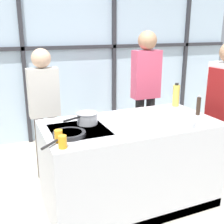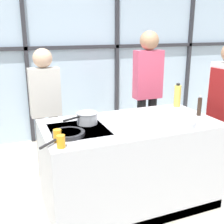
{
  "view_description": "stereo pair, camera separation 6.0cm",
  "coord_description": "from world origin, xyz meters",
  "px_view_note": "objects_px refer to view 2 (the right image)",
  "views": [
    {
      "loc": [
        -1.23,
        -2.4,
        1.84
      ],
      "look_at": [
        -0.16,
        0.1,
        1.03
      ],
      "focal_mm": 45.0,
      "sensor_mm": 36.0,
      "label": 1
    },
    {
      "loc": [
        -1.17,
        -2.43,
        1.84
      ],
      "look_at": [
        -0.16,
        0.1,
        1.03
      ],
      "focal_mm": 45.0,
      "sensor_mm": 36.0,
      "label": 2
    }
  ],
  "objects_px": {
    "mixing_bowl": "(185,123)",
    "spectator_center_left": "(148,86)",
    "white_plate": "(154,114)",
    "spectator_far_left": "(46,105)",
    "juice_glass_near": "(61,141)",
    "oil_bottle": "(177,96)",
    "juice_glass_far": "(57,135)",
    "saucepan": "(87,118)",
    "frying_pan": "(68,134)",
    "pepper_grinder": "(199,106)"
  },
  "relations": [
    {
      "from": "pepper_grinder",
      "to": "juice_glass_near",
      "type": "height_order",
      "value": "pepper_grinder"
    },
    {
      "from": "oil_bottle",
      "to": "saucepan",
      "type": "bearing_deg",
      "value": -169.82
    },
    {
      "from": "oil_bottle",
      "to": "pepper_grinder",
      "type": "height_order",
      "value": "oil_bottle"
    },
    {
      "from": "juice_glass_near",
      "to": "saucepan",
      "type": "bearing_deg",
      "value": 53.2
    },
    {
      "from": "frying_pan",
      "to": "juice_glass_far",
      "type": "height_order",
      "value": "juice_glass_far"
    },
    {
      "from": "spectator_far_left",
      "to": "spectator_center_left",
      "type": "relative_size",
      "value": 0.89
    },
    {
      "from": "spectator_far_left",
      "to": "pepper_grinder",
      "type": "distance_m",
      "value": 1.79
    },
    {
      "from": "saucepan",
      "to": "juice_glass_far",
      "type": "relative_size",
      "value": 3.58
    },
    {
      "from": "pepper_grinder",
      "to": "juice_glass_far",
      "type": "height_order",
      "value": "pepper_grinder"
    },
    {
      "from": "frying_pan",
      "to": "white_plate",
      "type": "bearing_deg",
      "value": 15.58
    },
    {
      "from": "white_plate",
      "to": "juice_glass_far",
      "type": "height_order",
      "value": "juice_glass_far"
    },
    {
      "from": "white_plate",
      "to": "mixing_bowl",
      "type": "height_order",
      "value": "mixing_bowl"
    },
    {
      "from": "spectator_center_left",
      "to": "juice_glass_far",
      "type": "distance_m",
      "value": 1.88
    },
    {
      "from": "spectator_center_left",
      "to": "pepper_grinder",
      "type": "relative_size",
      "value": 8.14
    },
    {
      "from": "oil_bottle",
      "to": "juice_glass_far",
      "type": "relative_size",
      "value": 2.74
    },
    {
      "from": "mixing_bowl",
      "to": "oil_bottle",
      "type": "bearing_deg",
      "value": 61.44
    },
    {
      "from": "oil_bottle",
      "to": "juice_glass_far",
      "type": "distance_m",
      "value": 1.67
    },
    {
      "from": "juice_glass_near",
      "to": "frying_pan",
      "type": "bearing_deg",
      "value": 64.66
    },
    {
      "from": "white_plate",
      "to": "juice_glass_far",
      "type": "distance_m",
      "value": 1.21
    },
    {
      "from": "pepper_grinder",
      "to": "frying_pan",
      "type": "bearing_deg",
      "value": -177.26
    },
    {
      "from": "mixing_bowl",
      "to": "white_plate",
      "type": "bearing_deg",
      "value": 98.5
    },
    {
      "from": "mixing_bowl",
      "to": "spectator_center_left",
      "type": "bearing_deg",
      "value": 77.87
    },
    {
      "from": "pepper_grinder",
      "to": "juice_glass_far",
      "type": "relative_size",
      "value": 2.14
    },
    {
      "from": "saucepan",
      "to": "oil_bottle",
      "type": "height_order",
      "value": "oil_bottle"
    },
    {
      "from": "spectator_center_left",
      "to": "frying_pan",
      "type": "xyz_separation_m",
      "value": [
        -1.38,
        -1.06,
        -0.13
      ]
    },
    {
      "from": "frying_pan",
      "to": "mixing_bowl",
      "type": "relative_size",
      "value": 2.0
    },
    {
      "from": "spectator_center_left",
      "to": "mixing_bowl",
      "type": "xyz_separation_m",
      "value": [
        -0.26,
        -1.23,
        -0.11
      ]
    },
    {
      "from": "white_plate",
      "to": "spectator_far_left",
      "type": "bearing_deg",
      "value": 144.19
    },
    {
      "from": "oil_bottle",
      "to": "pepper_grinder",
      "type": "bearing_deg",
      "value": -88.57
    },
    {
      "from": "spectator_center_left",
      "to": "saucepan",
      "type": "bearing_deg",
      "value": 35.7
    },
    {
      "from": "saucepan",
      "to": "oil_bottle",
      "type": "bearing_deg",
      "value": 10.18
    },
    {
      "from": "spectator_far_left",
      "to": "juice_glass_near",
      "type": "relative_size",
      "value": 15.6
    },
    {
      "from": "white_plate",
      "to": "oil_bottle",
      "type": "height_order",
      "value": "oil_bottle"
    },
    {
      "from": "saucepan",
      "to": "pepper_grinder",
      "type": "distance_m",
      "value": 1.23
    },
    {
      "from": "frying_pan",
      "to": "oil_bottle",
      "type": "xyz_separation_m",
      "value": [
        1.46,
        0.47,
        0.11
      ]
    },
    {
      "from": "mixing_bowl",
      "to": "pepper_grinder",
      "type": "distance_m",
      "value": 0.44
    },
    {
      "from": "juice_glass_near",
      "to": "juice_glass_far",
      "type": "relative_size",
      "value": 1.0
    },
    {
      "from": "spectator_far_left",
      "to": "pepper_grinder",
      "type": "bearing_deg",
      "value": 146.47
    },
    {
      "from": "mixing_bowl",
      "to": "spectator_far_left",
      "type": "bearing_deg",
      "value": 132.71
    },
    {
      "from": "spectator_center_left",
      "to": "white_plate",
      "type": "distance_m",
      "value": 0.85
    },
    {
      "from": "mixing_bowl",
      "to": "saucepan",
      "type": "bearing_deg",
      "value": 153.68
    },
    {
      "from": "spectator_center_left",
      "to": "juice_glass_far",
      "type": "xyz_separation_m",
      "value": [
        -1.48,
        -1.15,
        -0.09
      ]
    },
    {
      "from": "frying_pan",
      "to": "juice_glass_near",
      "type": "xyz_separation_m",
      "value": [
        -0.11,
        -0.23,
        0.03
      ]
    },
    {
      "from": "spectator_center_left",
      "to": "juice_glass_near",
      "type": "xyz_separation_m",
      "value": [
        -1.48,
        -1.29,
        -0.09
      ]
    },
    {
      "from": "white_plate",
      "to": "oil_bottle",
      "type": "relative_size",
      "value": 0.95
    },
    {
      "from": "frying_pan",
      "to": "juice_glass_far",
      "type": "distance_m",
      "value": 0.15
    },
    {
      "from": "spectator_far_left",
      "to": "saucepan",
      "type": "bearing_deg",
      "value": 109.03
    },
    {
      "from": "juice_glass_near",
      "to": "oil_bottle",
      "type": "bearing_deg",
      "value": 24.08
    },
    {
      "from": "saucepan",
      "to": "juice_glass_far",
      "type": "distance_m",
      "value": 0.5
    },
    {
      "from": "oil_bottle",
      "to": "pepper_grinder",
      "type": "distance_m",
      "value": 0.4
    }
  ]
}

